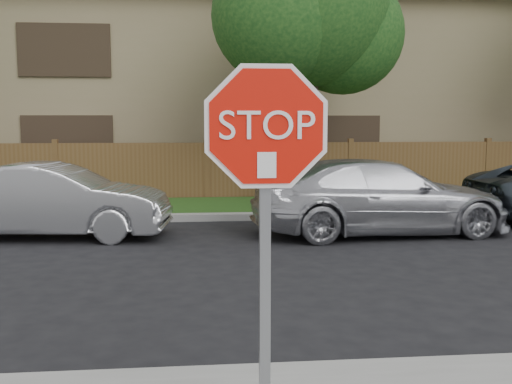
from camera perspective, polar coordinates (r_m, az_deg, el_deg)
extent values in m
plane|color=black|center=(5.40, -2.42, -17.04)|extent=(90.00, 90.00, 0.00)
cube|color=gray|center=(13.26, -4.44, -2.39)|extent=(70.00, 0.30, 0.15)
cube|color=#1E4714|center=(14.89, -4.58, -1.44)|extent=(70.00, 3.00, 0.12)
cube|color=brown|center=(16.40, -4.72, 1.91)|extent=(70.00, 0.12, 1.60)
cube|color=#8D7E57|center=(21.95, -5.03, 8.88)|extent=(34.00, 8.00, 6.00)
cube|color=brown|center=(22.31, -5.12, 17.25)|extent=(35.20, 9.20, 0.50)
cylinder|color=#382B21|center=(14.90, 5.07, 5.89)|extent=(0.44, 0.44, 3.92)
sphere|color=#113A13|center=(15.14, 5.19, 17.08)|extent=(3.80, 3.80, 3.80)
sphere|color=#113A13|center=(15.53, 8.32, 14.69)|extent=(3.00, 3.00, 3.00)
sphere|color=#113A13|center=(14.58, 2.26, 16.39)|extent=(3.20, 3.20, 3.20)
cube|color=gray|center=(3.65, 0.84, -8.03)|extent=(0.07, 0.06, 2.30)
cylinder|color=white|center=(3.46, 0.99, 6.25)|extent=(1.01, 0.02, 1.01)
cylinder|color=red|center=(3.45, 1.01, 6.24)|extent=(0.93, 0.02, 0.93)
cube|color=white|center=(3.44, 1.03, 2.58)|extent=(0.11, 0.00, 0.15)
imported|color=#B0B1B4|center=(11.82, -18.68, -0.79)|extent=(4.38, 1.91, 1.40)
imported|color=#B6B8BE|center=(11.83, 11.68, -0.45)|extent=(5.12, 2.37, 1.45)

